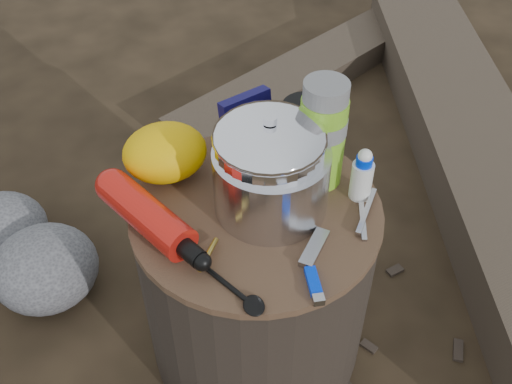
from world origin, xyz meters
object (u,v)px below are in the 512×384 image
object	(u,v)px
fuel_bottle	(147,215)
thermos	(322,134)
log_main	(475,150)
travel_mug	(304,133)
stump	(256,281)
camping_pot	(269,166)

from	to	relation	value
fuel_bottle	thermos	xyz separation A→B (m)	(0.34, 0.04, 0.08)
log_main	thermos	distance (m)	0.87
log_main	thermos	xyz separation A→B (m)	(-0.65, -0.35, 0.47)
log_main	travel_mug	distance (m)	0.83
stump	fuel_bottle	distance (m)	0.32
log_main	camping_pot	size ratio (longest dim) A/B	9.31
log_main	stump	bearing A→B (deg)	-139.56
stump	thermos	xyz separation A→B (m)	(0.14, 0.05, 0.33)
thermos	stump	bearing A→B (deg)	-161.12
stump	log_main	bearing A→B (deg)	26.50
log_main	fuel_bottle	distance (m)	1.14
stump	log_main	distance (m)	0.90
log_main	fuel_bottle	bearing A→B (deg)	-144.81
log_main	camping_pot	world-z (taller)	camping_pot
fuel_bottle	travel_mug	world-z (taller)	travel_mug
travel_mug	stump	bearing A→B (deg)	-139.08
log_main	fuel_bottle	xyz separation A→B (m)	(-0.99, -0.39, 0.39)
camping_pot	thermos	xyz separation A→B (m)	(0.12, 0.04, 0.01)
log_main	thermos	size ratio (longest dim) A/B	8.27
log_main	camping_pot	xyz separation A→B (m)	(-0.77, -0.39, 0.46)
fuel_bottle	travel_mug	bearing A→B (deg)	-10.30
stump	thermos	bearing A→B (deg)	18.88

